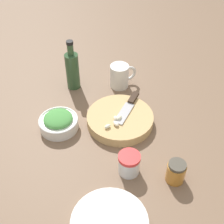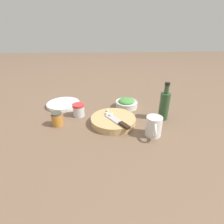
# 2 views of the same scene
# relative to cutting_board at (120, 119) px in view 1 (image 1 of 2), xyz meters

# --- Properties ---
(ground_plane) EXTENTS (5.00, 5.00, 0.00)m
(ground_plane) POSITION_rel_cutting_board_xyz_m (-0.01, 0.07, -0.02)
(ground_plane) COLOR brown
(cutting_board) EXTENTS (0.24, 0.24, 0.03)m
(cutting_board) POSITION_rel_cutting_board_xyz_m (0.00, 0.00, 0.00)
(cutting_board) COLOR tan
(cutting_board) RESTS_ON ground_plane
(chef_knife) EXTENTS (0.12, 0.17, 0.01)m
(chef_knife) POSITION_rel_cutting_board_xyz_m (0.02, -0.05, 0.02)
(chef_knife) COLOR black
(chef_knife) RESTS_ON cutting_board
(garlic_cloves) EXTENTS (0.05, 0.09, 0.02)m
(garlic_cloves) POSITION_rel_cutting_board_xyz_m (-0.02, 0.03, 0.02)
(garlic_cloves) COLOR silver
(garlic_cloves) RESTS_ON cutting_board
(herb_bowl) EXTENTS (0.14, 0.14, 0.06)m
(herb_bowl) POSITION_rel_cutting_board_xyz_m (0.10, 0.19, 0.01)
(herb_bowl) COLOR silver
(herb_bowl) RESTS_ON ground_plane
(spice_jar) EXTENTS (0.07, 0.07, 0.07)m
(spice_jar) POSITION_rel_cutting_board_xyz_m (-0.19, 0.10, 0.02)
(spice_jar) COLOR silver
(spice_jar) RESTS_ON ground_plane
(coffee_mug) EXTENTS (0.07, 0.11, 0.10)m
(coffee_mug) POSITION_rel_cutting_board_xyz_m (0.18, -0.12, 0.03)
(coffee_mug) COLOR silver
(coffee_mug) RESTS_ON ground_plane
(plate_stack) EXTENTS (0.21, 0.21, 0.02)m
(plate_stack) POSITION_rel_cutting_board_xyz_m (-0.31, 0.24, -0.01)
(plate_stack) COLOR silver
(plate_stack) RESTS_ON ground_plane
(honey_jar) EXTENTS (0.06, 0.06, 0.07)m
(honey_jar) POSITION_rel_cutting_board_xyz_m (-0.29, -0.00, 0.02)
(honey_jar) COLOR #BC7A2D
(honey_jar) RESTS_ON ground_plane
(oil_bottle) EXTENTS (0.05, 0.05, 0.21)m
(oil_bottle) POSITION_rel_cutting_board_xyz_m (0.28, 0.04, 0.07)
(oil_bottle) COLOR #2D4C2D
(oil_bottle) RESTS_ON ground_plane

